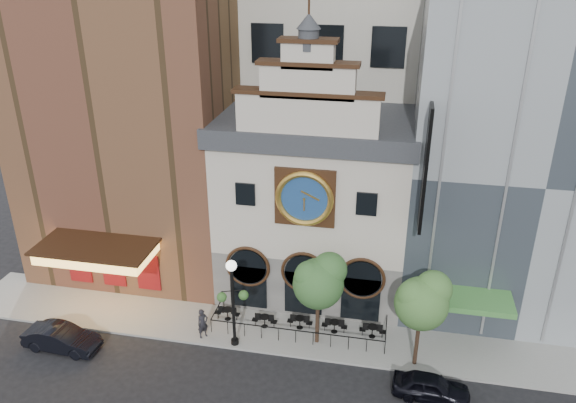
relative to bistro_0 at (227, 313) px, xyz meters
The scene contains 17 objects.
ground 5.42m from the bistro_0, 29.42° to the right, with size 120.00×120.00×0.00m, color black.
sidewalk 4.72m from the bistro_0, ahead, with size 44.00×5.00×0.15m, color gray.
clock_building 9.26m from the bistro_0, 47.83° to the left, with size 12.60×8.78×18.65m.
theater_building 16.32m from the bistro_0, 138.65° to the left, with size 14.00×15.60×25.00m.
retail_building 21.39m from the bistro_0, 22.55° to the left, with size 14.00×14.40×20.00m.
cafe_railing 4.69m from the bistro_0, ahead, with size 10.60×2.60×0.90m, color black, non-canonical shape.
bistro_0 is the anchor object (origin of this frame).
bistro_1 2.52m from the bistro_0, ahead, with size 1.58×0.68×0.90m.
bistro_2 4.69m from the bistro_0, ahead, with size 1.58×0.68×0.90m.
bistro_3 6.86m from the bistro_0, ahead, with size 1.58×0.68×0.90m.
bistro_4 9.18m from the bistro_0, ahead, with size 1.58×0.68×0.90m.
car_right 13.24m from the bistro_0, 18.91° to the right, with size 1.63×4.06×1.38m, color black.
car_left 9.95m from the bistro_0, 153.07° to the right, with size 1.59×4.56×1.50m, color black.
pedestrian 2.24m from the bistro_0, 115.47° to the right, with size 0.70×0.46×1.93m, color black.
lamppost 3.99m from the bistro_0, 63.25° to the right, with size 1.76×1.02×5.75m.
tree_left 7.22m from the bistro_0, ahead, with size 3.09×2.97×5.95m.
tree_right 12.53m from the bistro_0, ahead, with size 3.07×2.96×5.92m.
Camera 1 is at (4.87, -25.60, 21.94)m, focal length 35.00 mm.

